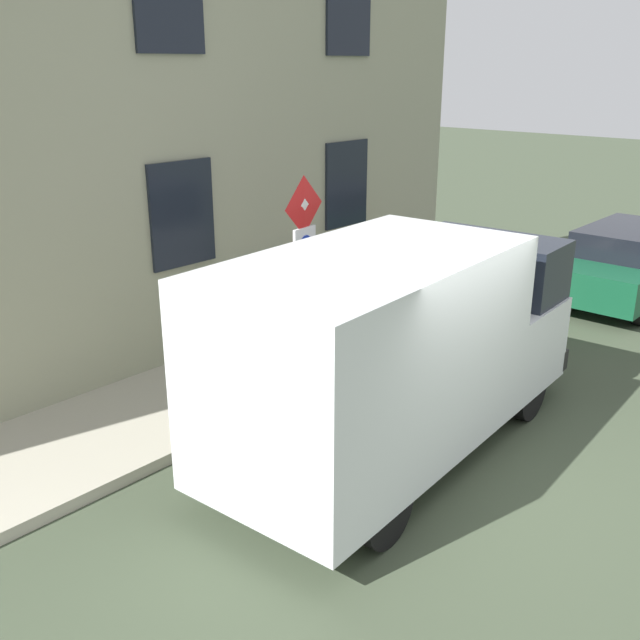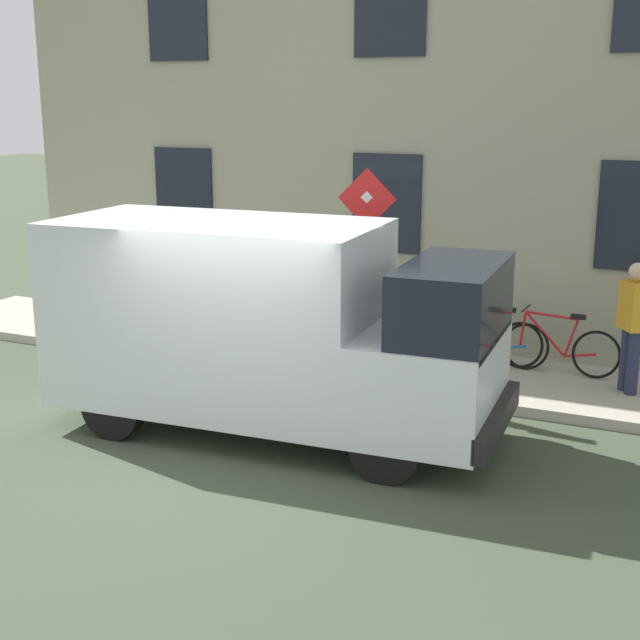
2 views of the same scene
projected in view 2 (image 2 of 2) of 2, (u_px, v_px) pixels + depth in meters
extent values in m
plane|color=#3C4734|center=(239.00, 453.00, 9.90)|extent=(80.00, 80.00, 0.00)
cube|color=#ACA693|center=(359.00, 363.00, 13.01)|extent=(2.17, 15.29, 0.14)
cube|color=gray|center=(397.00, 115.00, 13.39)|extent=(0.70, 13.29, 7.23)
cube|color=black|center=(639.00, 217.00, 11.91)|extent=(0.06, 1.10, 1.50)
cube|color=black|center=(387.00, 203.00, 13.39)|extent=(0.06, 1.10, 1.50)
cube|color=black|center=(184.00, 193.00, 14.87)|extent=(0.06, 1.10, 1.50)
cube|color=black|center=(390.00, 3.00, 12.67)|extent=(0.06, 1.10, 1.50)
cube|color=black|center=(177.00, 13.00, 14.15)|extent=(0.06, 1.10, 1.50)
cylinder|color=#474C47|center=(367.00, 282.00, 11.74)|extent=(0.09, 0.09, 2.71)
pyramid|color=silver|center=(366.00, 199.00, 11.40)|extent=(0.09, 0.50, 0.50)
pyramid|color=red|center=(367.00, 199.00, 11.40)|extent=(0.08, 0.56, 0.56)
cube|color=white|center=(366.00, 241.00, 11.55)|extent=(0.09, 0.44, 0.56)
cylinder|color=#1933B2|center=(366.00, 237.00, 11.51)|extent=(0.03, 0.24, 0.24)
cube|color=silver|center=(219.00, 312.00, 10.46)|extent=(2.22, 3.91, 2.18)
cube|color=silver|center=(431.00, 380.00, 9.67)|extent=(2.08, 1.52, 1.10)
cube|color=black|center=(453.00, 302.00, 9.38)|extent=(1.98, 1.09, 0.84)
cube|color=black|center=(497.00, 420.00, 9.50)|extent=(2.01, 0.28, 0.28)
cylinder|color=black|center=(429.00, 395.00, 10.67)|extent=(0.27, 0.77, 0.76)
cylinder|color=black|center=(386.00, 447.00, 9.08)|extent=(0.27, 0.77, 0.76)
cylinder|color=black|center=(188.00, 365.00, 11.84)|extent=(0.27, 0.77, 0.76)
cylinder|color=black|center=(113.00, 407.00, 10.26)|extent=(0.27, 0.77, 0.76)
torus|color=black|center=(520.00, 345.00, 12.48)|extent=(0.18, 0.67, 0.66)
torus|color=black|center=(596.00, 355.00, 12.02)|extent=(0.18, 0.67, 0.66)
cylinder|color=red|center=(545.00, 334.00, 12.29)|extent=(0.06, 0.60, 0.60)
cylinder|color=red|center=(552.00, 316.00, 12.18)|extent=(0.06, 0.73, 0.07)
cylinder|color=red|center=(571.00, 338.00, 12.13)|extent=(0.04, 0.19, 0.55)
cylinder|color=red|center=(580.00, 355.00, 12.13)|extent=(0.05, 0.43, 0.12)
cylinder|color=red|center=(523.00, 328.00, 12.41)|extent=(0.04, 0.09, 0.50)
cube|color=black|center=(578.00, 317.00, 12.02)|extent=(0.09, 0.20, 0.06)
cylinder|color=#262626|center=(526.00, 308.00, 12.33)|extent=(0.46, 0.05, 0.03)
torus|color=black|center=(455.00, 337.00, 12.87)|extent=(0.15, 0.66, 0.66)
torus|color=black|center=(526.00, 346.00, 12.42)|extent=(0.15, 0.66, 0.66)
cylinder|color=#1862B3|center=(478.00, 327.00, 12.67)|extent=(0.06, 0.60, 0.60)
cylinder|color=#1862B3|center=(484.00, 309.00, 12.57)|extent=(0.06, 0.73, 0.07)
cylinder|color=#1862B3|center=(502.00, 331.00, 12.52)|extent=(0.04, 0.19, 0.55)
cylinder|color=#1862B3|center=(511.00, 347.00, 12.52)|extent=(0.05, 0.43, 0.12)
cylinder|color=#1862B3|center=(457.00, 321.00, 12.80)|extent=(0.04, 0.09, 0.50)
cube|color=black|center=(509.00, 310.00, 12.41)|extent=(0.09, 0.20, 0.06)
cylinder|color=#262626|center=(459.00, 302.00, 12.72)|extent=(0.46, 0.05, 0.03)
cylinder|color=#262B47|center=(633.00, 363.00, 11.33)|extent=(0.16, 0.16, 0.85)
cylinder|color=#262B47|center=(626.00, 359.00, 11.50)|extent=(0.16, 0.16, 0.85)
cube|color=gold|center=(634.00, 306.00, 11.23)|extent=(0.48, 0.44, 0.62)
sphere|color=beige|center=(638.00, 271.00, 11.12)|extent=(0.22, 0.22, 0.22)
cylinder|color=#2D5133|center=(351.00, 343.00, 12.16)|extent=(0.44, 0.44, 0.90)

